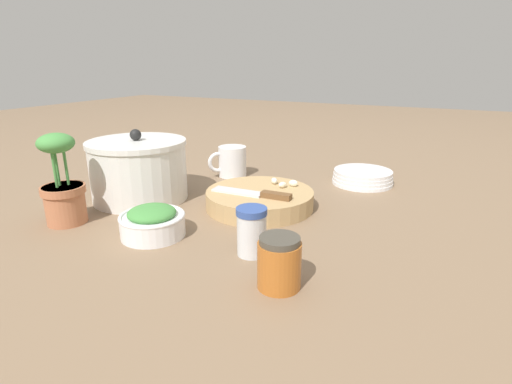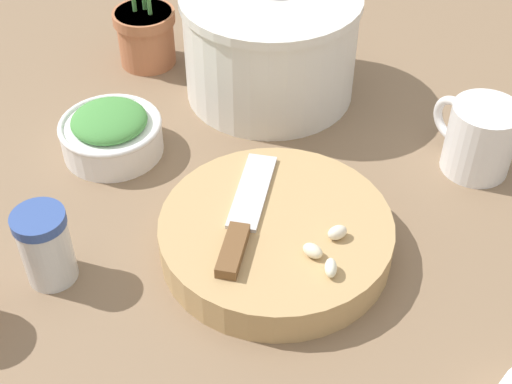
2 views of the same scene
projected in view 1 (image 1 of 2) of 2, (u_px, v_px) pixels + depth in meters
The scene contains 11 objects.
ground_plane at pixel (246, 209), 0.95m from camera, with size 5.00×5.00×0.00m, color #7F664C.
cutting_board at pixel (260, 199), 0.96m from camera, with size 0.26×0.26×0.04m.
chef_knife at pixel (256, 194), 0.92m from camera, with size 0.04×0.19×0.01m.
garlic_cloves at pixel (283, 183), 0.98m from camera, with size 0.05×0.08×0.02m.
herb_bowl at pixel (152, 222), 0.80m from camera, with size 0.13×0.13×0.06m.
spice_jar at pixel (252, 231), 0.72m from camera, with size 0.06×0.06×0.09m.
coffee_mug at pixel (232, 161), 1.21m from camera, with size 0.10×0.10×0.09m.
plate_stack at pixel (363, 177), 1.14m from camera, with size 0.17×0.17×0.04m.
honey_jar at pixel (279, 263), 0.61m from camera, with size 0.07×0.07×0.08m.
stock_pot at pixel (139, 170), 1.00m from camera, with size 0.24×0.24×0.18m.
potted_herb at pixel (63, 187), 0.85m from camera, with size 0.09×0.09×0.20m.
Camera 1 is at (-0.79, -0.41, 0.34)m, focal length 28.00 mm.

